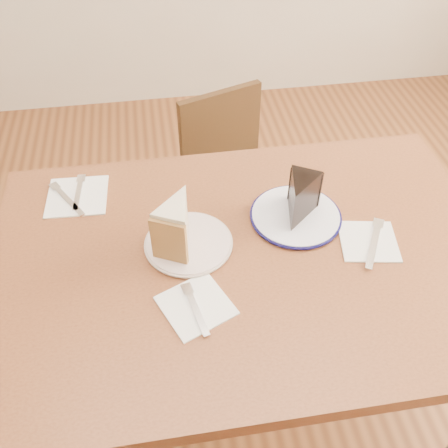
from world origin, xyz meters
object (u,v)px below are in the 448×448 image
Objects in this scene: plate_cream at (189,243)px; carrot_cake at (179,223)px; chair_far at (235,186)px; table at (247,280)px; plate_navy at (296,216)px; chocolate_cake at (299,202)px.

carrot_cake is (-0.02, 0.01, 0.06)m from plate_cream.
carrot_cake reaches higher than plate_cream.
table is at bearing 62.86° from chair_far.
carrot_cake is (-0.15, 0.06, 0.17)m from table.
chair_far is at bearing 82.43° from table.
plate_navy is at bearing 76.57° from chair_far.
carrot_cake is at bearing 47.77° from chair_far.
table is 0.18m from plate_cream.
table and chair_far have the same top height.
chocolate_cake is (0.00, -0.01, 0.06)m from plate_navy.
plate_navy is 1.98× the size of chocolate_cake.
chocolate_cake is (0.14, 0.09, 0.16)m from table.
plate_navy is (0.14, 0.10, 0.10)m from table.
chocolate_cake is at bearing 8.96° from plate_cream.
carrot_cake reaches higher than table.
plate_navy is at bearing 10.64° from plate_cream.
table is 0.67m from chair_far.
carrot_cake is 1.04× the size of chocolate_cake.
plate_navy reaches higher than table.
table is 10.89× the size of chocolate_cake.
carrot_cake reaches higher than plate_navy.
table is 1.60× the size of chair_far.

